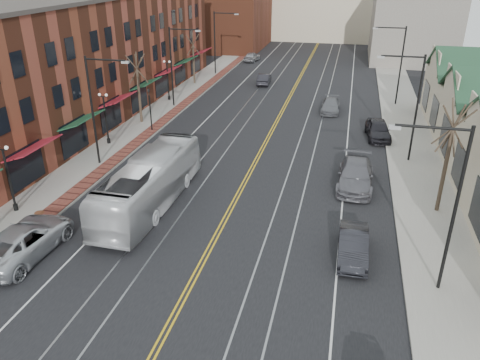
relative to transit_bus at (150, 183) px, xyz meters
The scene contains 29 objects.
ground 11.96m from the transit_bus, 65.04° to the right, with size 160.00×160.00×0.00m, color black.
sidewalk_left 11.70m from the transit_bus, 127.10° to the left, with size 4.00×120.00×0.15m, color gray.
sidewalk_right 19.42m from the transit_bus, 28.57° to the left, with size 4.00×120.00×0.15m, color gray.
building_left 21.81m from the transit_bus, 130.74° to the left, with size 10.00×50.00×11.00m, color brown.
backdrop_left 60.51m from the transit_bus, 100.52° to the left, with size 14.00×18.00×14.00m, color brown.
backdrop_mid 74.48m from the transit_bus, 86.15° to the left, with size 22.00×14.00×9.00m, color beige.
backdrop_right 57.96m from the transit_bus, 69.77° to the left, with size 12.00×16.00×11.00m, color slate.
streetlight_l_1 8.71m from the transit_bus, 139.00° to the left, with size 3.33×0.25×8.00m.
streetlight_l_2 22.36m from the transit_bus, 105.88° to the left, with size 3.33×0.25×8.00m.
streetlight_l_3 37.90m from the transit_bus, 99.22° to the left, with size 3.33×0.25×8.00m.
streetlight_r_0 17.08m from the transit_bus, 16.47° to the right, with size 3.33×0.25×8.00m.
streetlight_r_1 19.90m from the transit_bus, 35.05° to the left, with size 3.33×0.25×8.00m.
streetlight_r_2 31.81m from the transit_bus, 59.51° to the left, with size 3.33×0.25×8.00m.
lamppost_l_1 8.29m from the transit_bus, 160.62° to the right, with size 0.84×0.28×4.27m.
lamppost_l_2 12.12m from the transit_bus, 130.12° to the left, with size 0.84×0.28×4.27m.
lamppost_l_3 24.54m from the transit_bus, 108.54° to the left, with size 0.84×0.28×4.27m.
tree_left_near 17.11m from the transit_bus, 116.18° to the left, with size 1.78×1.37×6.48m.
tree_left_far 32.19m from the transit_bus, 103.49° to the left, with size 1.66×1.28×6.02m.
tree_right_mid 17.93m from the transit_bus, 10.54° to the left, with size 1.90×1.46×6.93m.
manhole_far 6.93m from the transit_bus, 156.13° to the right, with size 0.60×0.60×0.02m, color #592D19.
traffic_signal 14.41m from the transit_bus, 112.90° to the left, with size 0.18×0.15×3.80m.
transit_bus is the anchor object (origin of this frame).
parked_suv 7.90m from the transit_bus, 123.13° to the right, with size 2.80×6.07×1.69m, color #B9BCC1.
parked_car_b 12.86m from the transit_bus, 13.03° to the right, with size 1.49×4.28×1.41m, color black.
parked_car_c 13.83m from the transit_bus, 25.14° to the left, with size 2.34×5.75×1.67m, color slate.
parked_car_d 21.58m from the transit_bus, 48.47° to the left, with size 1.90×4.72×1.61m, color black.
distant_car_left 33.24m from the transit_bus, 88.22° to the left, with size 1.42×4.06×1.34m, color black.
distant_car_right 25.21m from the transit_bus, 67.06° to the left, with size 1.81×4.46×1.29m, color slate.
distant_car_far 47.44m from the transit_bus, 94.23° to the left, with size 1.67×4.14×1.41m, color #98999F.
Camera 1 is at (6.50, -13.47, 14.13)m, focal length 35.00 mm.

